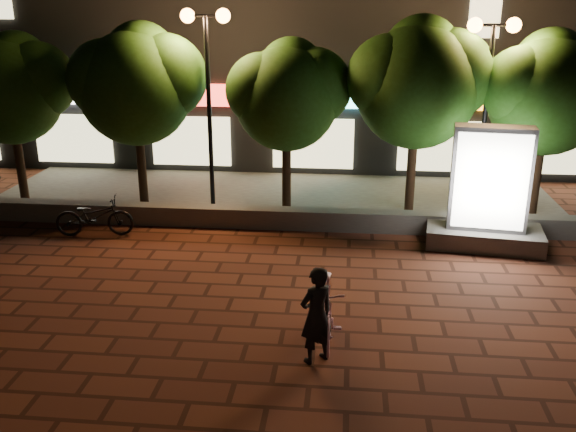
# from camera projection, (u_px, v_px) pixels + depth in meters

# --- Properties ---
(ground) EXTENTS (80.00, 80.00, 0.00)m
(ground) POSITION_uv_depth(u_px,v_px,m) (232.00, 297.00, 11.90)
(ground) COLOR #5D2C1D
(ground) RESTS_ON ground
(retaining_wall) EXTENTS (16.00, 0.45, 0.50)m
(retaining_wall) POSITION_uv_depth(u_px,v_px,m) (261.00, 218.00, 15.58)
(retaining_wall) COLOR slate
(retaining_wall) RESTS_ON ground
(sidewalk) EXTENTS (16.00, 5.00, 0.08)m
(sidewalk) POSITION_uv_depth(u_px,v_px,m) (273.00, 196.00, 18.01)
(sidewalk) COLOR slate
(sidewalk) RESTS_ON ground
(building_block) EXTENTS (28.00, 8.12, 11.30)m
(building_block) POSITION_uv_depth(u_px,v_px,m) (294.00, 14.00, 22.50)
(building_block) COLOR black
(building_block) RESTS_ON ground
(tree_far_left) EXTENTS (3.36, 2.80, 4.63)m
(tree_far_left) POSITION_uv_depth(u_px,v_px,m) (12.00, 85.00, 16.62)
(tree_far_left) COLOR black
(tree_far_left) RESTS_ON sidewalk
(tree_left) EXTENTS (3.60, 3.00, 4.89)m
(tree_left) POSITION_uv_depth(u_px,v_px,m) (138.00, 81.00, 16.24)
(tree_left) COLOR black
(tree_left) RESTS_ON sidewalk
(tree_mid) EXTENTS (3.24, 2.70, 4.50)m
(tree_mid) POSITION_uv_depth(u_px,v_px,m) (289.00, 91.00, 15.94)
(tree_mid) COLOR black
(tree_mid) RESTS_ON sidewalk
(tree_right) EXTENTS (3.72, 3.10, 5.07)m
(tree_right) POSITION_uv_depth(u_px,v_px,m) (419.00, 79.00, 15.52)
(tree_right) COLOR black
(tree_right) RESTS_ON sidewalk
(tree_far_right) EXTENTS (3.48, 2.90, 4.76)m
(tree_far_right) POSITION_uv_depth(u_px,v_px,m) (550.00, 89.00, 15.29)
(tree_far_right) COLOR black
(tree_far_right) RESTS_ON sidewalk
(street_lamp_left) EXTENTS (1.26, 0.36, 5.18)m
(street_lamp_left) POSITION_uv_depth(u_px,v_px,m) (207.00, 59.00, 15.62)
(street_lamp_left) COLOR black
(street_lamp_left) RESTS_ON sidewalk
(street_lamp_right) EXTENTS (1.26, 0.36, 4.98)m
(street_lamp_right) POSITION_uv_depth(u_px,v_px,m) (490.00, 67.00, 15.01)
(street_lamp_right) COLOR black
(street_lamp_right) RESTS_ON sidewalk
(ad_kiosk) EXTENTS (2.75, 1.63, 2.82)m
(ad_kiosk) POSITION_uv_depth(u_px,v_px,m) (488.00, 199.00, 14.09)
(ad_kiosk) COLOR slate
(ad_kiosk) RESTS_ON ground
(scooter_pink) EXTENTS (0.60, 1.80, 1.07)m
(scooter_pink) POSITION_uv_depth(u_px,v_px,m) (328.00, 310.00, 10.26)
(scooter_pink) COLOR pink
(scooter_pink) RESTS_ON ground
(rider) EXTENTS (0.70, 0.66, 1.61)m
(rider) POSITION_uv_depth(u_px,v_px,m) (316.00, 315.00, 9.54)
(rider) COLOR black
(rider) RESTS_ON ground
(scooter_parked) EXTENTS (1.94, 0.93, 0.98)m
(scooter_parked) POSITION_uv_depth(u_px,v_px,m) (94.00, 216.00, 14.93)
(scooter_parked) COLOR black
(scooter_parked) RESTS_ON ground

